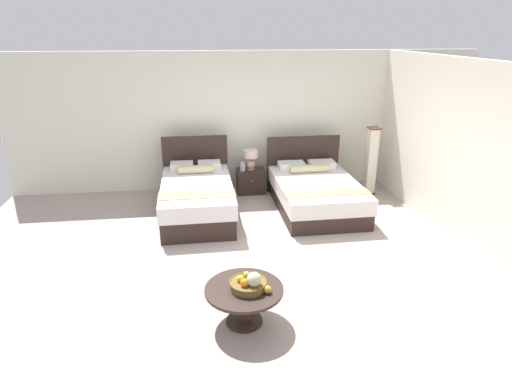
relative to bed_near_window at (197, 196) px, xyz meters
name	(u,v)px	position (x,y,z in m)	size (l,w,h in m)	color
ground_plane	(271,253)	(1.05, -1.54, -0.34)	(9.23, 9.51, 0.02)	#AC998F
wall_back	(248,121)	(1.05, 1.42, 1.00)	(9.23, 0.12, 2.67)	silver
wall_side_right	(452,149)	(3.86, -1.14, 1.00)	(0.12, 5.11, 2.67)	#EEE5CE
bed_near_window	(197,196)	(0.00, 0.00, 0.00)	(1.24, 2.19, 1.16)	#2F211B
bed_near_corner	(315,192)	(2.10, 0.00, -0.03)	(1.44, 2.12, 1.10)	#2F211B
nightstand	(251,181)	(1.05, 0.96, -0.10)	(0.54, 0.41, 0.47)	#2F211B
table_lamp	(251,157)	(1.05, 0.98, 0.38)	(0.28, 0.28, 0.39)	tan
vase	(243,167)	(0.89, 0.92, 0.22)	(0.10, 0.10, 0.17)	silver
coffee_table	(244,296)	(0.49, -3.09, 0.00)	(0.85, 0.85, 0.44)	#2F211B
fruit_bowl	(249,283)	(0.55, -3.11, 0.18)	(0.40, 0.40, 0.22)	brown
loose_apple	(268,289)	(0.73, -3.21, 0.15)	(0.08, 0.08, 0.08)	gold
floor_lamp_corner	(371,161)	(3.35, 0.62, 0.32)	(0.22, 0.22, 1.31)	#462A1D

